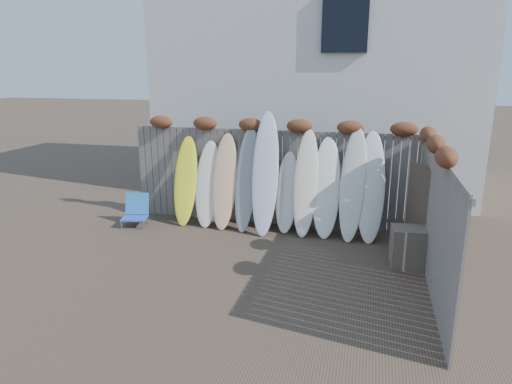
% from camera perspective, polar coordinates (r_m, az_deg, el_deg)
% --- Properties ---
extents(ground, '(80.00, 80.00, 0.00)m').
position_cam_1_polar(ground, '(7.68, -2.23, -9.49)').
color(ground, '#493A2D').
extents(back_fence, '(6.05, 0.28, 2.24)m').
position_cam_1_polar(back_fence, '(9.51, 2.12, 2.86)').
color(back_fence, slate).
rests_on(back_fence, ground).
extents(right_fence, '(0.28, 4.40, 2.24)m').
position_cam_1_polar(right_fence, '(7.31, 21.43, -2.28)').
color(right_fence, slate).
rests_on(right_fence, ground).
extents(house, '(8.50, 5.50, 6.33)m').
position_cam_1_polar(house, '(13.28, 8.01, 14.94)').
color(house, silver).
rests_on(house, ground).
extents(beach_chair, '(0.59, 0.62, 0.66)m').
position_cam_1_polar(beach_chair, '(9.98, -14.78, -2.28)').
color(beach_chair, blue).
rests_on(beach_chair, ground).
extents(wooden_crate, '(0.61, 0.52, 0.67)m').
position_cam_1_polar(wooden_crate, '(8.05, 18.56, -6.54)').
color(wooden_crate, brown).
rests_on(wooden_crate, ground).
extents(lattice_panel, '(0.35, 1.04, 1.60)m').
position_cam_1_polar(lattice_panel, '(8.42, 19.75, -2.35)').
color(lattice_panel, brown).
rests_on(lattice_panel, ground).
extents(surfboard_0, '(0.52, 0.68, 1.85)m').
position_cam_1_polar(surfboard_0, '(9.74, -8.79, 1.41)').
color(surfboard_0, '#FBFF23').
rests_on(surfboard_0, ground).
extents(surfboard_1, '(0.53, 0.64, 1.76)m').
position_cam_1_polar(surfboard_1, '(9.57, -6.04, 1.00)').
color(surfboard_1, white).
rests_on(surfboard_1, ground).
extents(surfboard_2, '(0.54, 0.70, 1.93)m').
position_cam_1_polar(surfboard_2, '(9.41, -3.96, 1.33)').
color(surfboard_2, '#FFB893').
rests_on(surfboard_2, ground).
extents(surfboard_3, '(0.49, 0.76, 2.09)m').
position_cam_1_polar(surfboard_3, '(9.24, -1.20, 1.62)').
color(surfboard_3, gray).
rests_on(surfboard_3, ground).
extents(surfboard_4, '(0.59, 0.88, 2.40)m').
position_cam_1_polar(surfboard_4, '(9.04, 1.16, 2.34)').
color(surfboard_4, silver).
rests_on(surfboard_4, ground).
extents(surfboard_5, '(0.46, 0.58, 1.60)m').
position_cam_1_polar(surfboard_5, '(9.21, 3.89, -0.04)').
color(surfboard_5, white).
rests_on(surfboard_5, ground).
extents(surfboard_6, '(0.48, 0.73, 2.06)m').
position_cam_1_polar(surfboard_6, '(9.02, 6.22, 1.11)').
color(surfboard_6, white).
rests_on(surfboard_6, ground).
extents(surfboard_7, '(0.59, 0.72, 1.93)m').
position_cam_1_polar(surfboard_7, '(9.01, 8.77, 0.56)').
color(surfboard_7, white).
rests_on(surfboard_7, ground).
extents(surfboard_8, '(0.55, 0.79, 2.14)m').
position_cam_1_polar(surfboard_8, '(8.91, 12.02, 0.92)').
color(surfboard_8, silver).
rests_on(surfboard_8, ground).
extents(surfboard_9, '(0.58, 0.77, 2.07)m').
position_cam_1_polar(surfboard_9, '(8.92, 14.16, 0.60)').
color(surfboard_9, silver).
rests_on(surfboard_9, ground).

